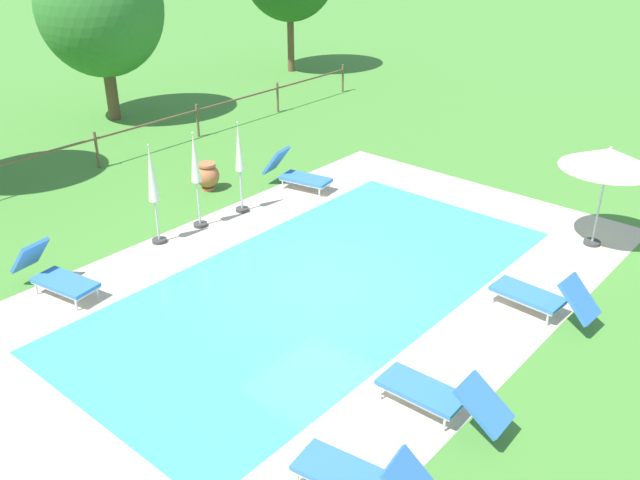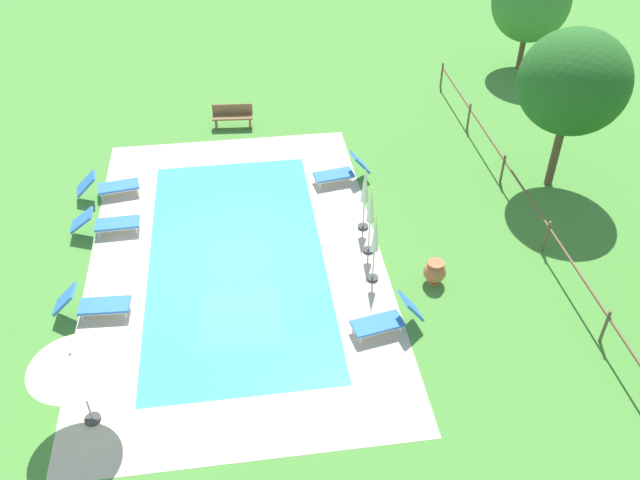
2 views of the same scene
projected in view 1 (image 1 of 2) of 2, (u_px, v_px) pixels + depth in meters
name	position (u px, v px, depth m)	size (l,w,h in m)	color
ground_plane	(319.00, 285.00, 13.52)	(160.00, 160.00, 0.00)	#478433
pool_deck_paving	(319.00, 285.00, 13.52)	(13.58, 8.40, 0.01)	beige
swimming_pool_water	(319.00, 285.00, 13.52)	(10.19, 5.01, 0.01)	#42CCD6
pool_coping_rim	(319.00, 285.00, 13.52)	(10.67, 5.49, 0.01)	beige
sun_lounger_north_near_steps	(55.00, 275.00, 13.09)	(0.90, 1.94, 0.98)	#3370BC
sun_lounger_north_mid	(542.00, 296.00, 12.42)	(0.70, 1.95, 0.93)	#3370BC
sun_lounger_north_far	(297.00, 174.00, 17.81)	(0.93, 1.91, 1.01)	#3370BC
sun_lounger_north_end	(439.00, 394.00, 10.00)	(0.66, 2.02, 0.83)	#3370BC
sun_lounger_south_near_corner	(364.00, 478.00, 8.56)	(0.88, 2.01, 0.91)	#3370BC
patio_umbrella_open_foreground	(609.00, 159.00, 14.20)	(1.98, 1.98, 2.26)	#383838
patio_umbrella_closed_row_west	(239.00, 157.00, 16.05)	(0.32, 0.32, 2.25)	#383838
patio_umbrella_closed_row_mid_west	(195.00, 167.00, 15.27)	(0.32, 0.32, 2.28)	#383838
patio_umbrella_closed_row_centre	(152.00, 182.00, 14.54)	(0.32, 0.32, 2.28)	#383838
terracotta_urn_near_fence	(207.00, 176.00, 17.71)	(0.62, 0.62, 0.73)	#B7663D
perimeter_fence	(96.00, 144.00, 19.01)	(21.93, 0.08, 1.05)	brown
tree_east_mid	(100.00, 8.00, 21.87)	(4.03, 4.03, 5.85)	brown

